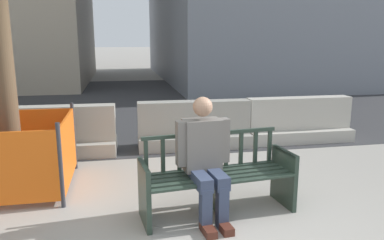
# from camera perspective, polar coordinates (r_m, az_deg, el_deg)

# --- Properties ---
(street_asphalt) EXTENTS (120.00, 12.00, 0.01)m
(street_asphalt) POSITION_cam_1_polar(r_m,az_deg,el_deg) (12.06, -8.44, 2.96)
(street_asphalt) COLOR #333335
(street_asphalt) RESTS_ON ground
(street_bench) EXTENTS (1.74, 0.70, 0.88)m
(street_bench) POSITION_cam_1_polar(r_m,az_deg,el_deg) (4.19, 3.88, -8.92)
(street_bench) COLOR #28382D
(street_bench) RESTS_ON ground
(seated_person) EXTENTS (0.59, 0.75, 1.31)m
(seated_person) POSITION_cam_1_polar(r_m,az_deg,el_deg) (3.99, 1.98, -5.54)
(seated_person) COLOR #66605B
(seated_person) RESTS_ON ground
(jersey_barrier_centre) EXTENTS (2.02, 0.73, 0.84)m
(jersey_barrier_centre) POSITION_cam_1_polar(r_m,az_deg,el_deg) (6.71, 0.34, -1.31)
(jersey_barrier_centre) COLOR gray
(jersey_barrier_centre) RESTS_ON ground
(jersey_barrier_left) EXTENTS (2.02, 0.74, 0.84)m
(jersey_barrier_left) POSITION_cam_1_polar(r_m,az_deg,el_deg) (6.61, -20.21, -2.27)
(jersey_barrier_left) COLOR #9E998E
(jersey_barrier_left) RESTS_ON ground
(jersey_barrier_right) EXTENTS (2.00, 0.69, 0.84)m
(jersey_barrier_right) POSITION_cam_1_polar(r_m,az_deg,el_deg) (7.41, 15.87, -0.48)
(jersey_barrier_right) COLOR #ADA89E
(jersey_barrier_right) RESTS_ON ground
(construction_fence) EXTENTS (1.41, 1.41, 1.00)m
(construction_fence) POSITION_cam_1_polar(r_m,az_deg,el_deg) (5.29, -25.68, -4.41)
(construction_fence) COLOR #2D2D33
(construction_fence) RESTS_ON ground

